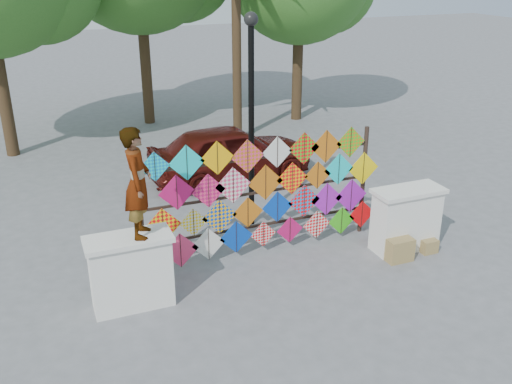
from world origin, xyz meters
The scene contains 9 objects.
ground centered at (0.00, 0.00, 0.00)m, with size 80.00×80.00×0.00m, color gray.
parapet_left centered at (-2.70, -0.20, 0.65)m, with size 1.40×0.65×1.28m.
parapet_right centered at (2.70, -0.20, 0.65)m, with size 1.40×0.65×1.28m.
kite_rack centered at (0.09, 0.73, 1.22)m, with size 4.91×0.24×2.40m.
vendor_woman centered at (-2.47, -0.20, 2.18)m, with size 0.66×0.43×1.80m, color #99999E.
sedan centered at (0.79, 4.76, 0.72)m, with size 1.71×4.25×1.45m, color #4E110D.
lamppost centered at (0.30, 2.00, 2.69)m, with size 0.28×0.28×4.46m.
cardboard_box_near centered at (2.32, -0.51, 0.23)m, with size 0.51×0.46×0.46m, color olive.
cardboard_box_far centered at (3.06, -0.50, 0.14)m, with size 0.32×0.30×0.27m, color olive.
Camera 1 is at (-3.85, -8.50, 5.43)m, focal length 40.00 mm.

